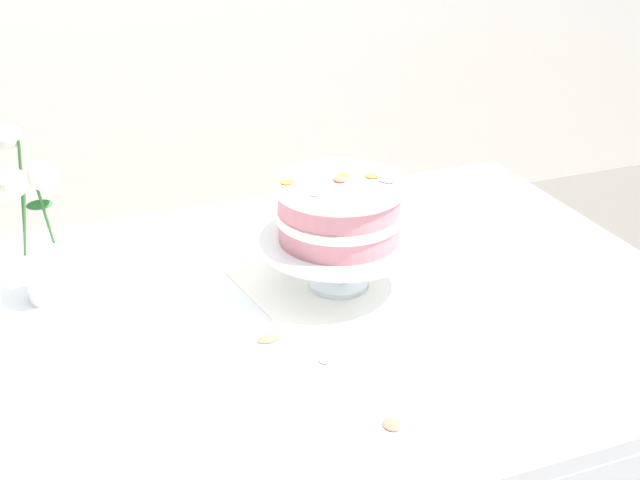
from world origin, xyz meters
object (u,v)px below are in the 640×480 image
cake_stand (339,246)px  layer_cake (340,209)px  dining_table (310,357)px  flower_vase (37,234)px

cake_stand → layer_cake: 0.07m
cake_stand → dining_table: bearing=-139.6°
dining_table → cake_stand: cake_stand is taller
cake_stand → flower_vase: bearing=163.5°
layer_cake → dining_table: bearing=-139.6°
flower_vase → layer_cake: bearing=-16.5°
cake_stand → layer_cake: layer_cake is taller
dining_table → flower_vase: 0.52m
cake_stand → layer_cake: (0.00, -0.00, 0.07)m
dining_table → cake_stand: 0.20m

